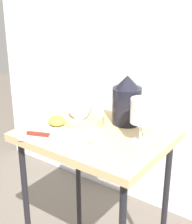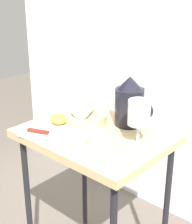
{
  "view_description": "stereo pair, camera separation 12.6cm",
  "coord_description": "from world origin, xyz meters",
  "px_view_note": "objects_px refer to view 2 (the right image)",
  "views": [
    {
      "loc": [
        0.68,
        -0.95,
        1.27
      ],
      "look_at": [
        0.0,
        0.0,
        0.8
      ],
      "focal_mm": 55.88,
      "sensor_mm": 36.0,
      "label": 1
    },
    {
      "loc": [
        0.78,
        -0.87,
        1.27
      ],
      "look_at": [
        0.0,
        0.0,
        0.8
      ],
      "focal_mm": 55.88,
      "sensor_mm": 36.0,
      "label": 2
    }
  ],
  "objects_px": {
    "basket_tray": "(85,118)",
    "wine_glass_upright": "(139,115)",
    "pitcher": "(129,106)",
    "apple_half_left": "(59,119)",
    "table": "(96,152)",
    "wine_glass_tipped_near": "(84,106)",
    "knife": "(49,133)"
  },
  "relations": [
    {
      "from": "table",
      "to": "basket_tray",
      "type": "relative_size",
      "value": 4.27
    },
    {
      "from": "basket_tray",
      "to": "wine_glass_tipped_near",
      "type": "relative_size",
      "value": 1.08
    },
    {
      "from": "basket_tray",
      "to": "wine_glass_tipped_near",
      "type": "bearing_deg",
      "value": -70.76
    },
    {
      "from": "table",
      "to": "apple_half_left",
      "type": "height_order",
      "value": "apple_half_left"
    },
    {
      "from": "wine_glass_tipped_near",
      "to": "knife",
      "type": "relative_size",
      "value": 0.68
    },
    {
      "from": "basket_tray",
      "to": "table",
      "type": "bearing_deg",
      "value": -24.16
    },
    {
      "from": "wine_glass_upright",
      "to": "wine_glass_tipped_near",
      "type": "relative_size",
      "value": 1.03
    },
    {
      "from": "basket_tray",
      "to": "wine_glass_tipped_near",
      "type": "height_order",
      "value": "wine_glass_tipped_near"
    },
    {
      "from": "basket_tray",
      "to": "wine_glass_tipped_near",
      "type": "xyz_separation_m",
      "value": [
        0.0,
        -0.01,
        0.05
      ]
    },
    {
      "from": "table",
      "to": "pitcher",
      "type": "relative_size",
      "value": 3.73
    },
    {
      "from": "wine_glass_upright",
      "to": "wine_glass_tipped_near",
      "type": "bearing_deg",
      "value": 177.43
    },
    {
      "from": "table",
      "to": "basket_tray",
      "type": "bearing_deg",
      "value": 155.84
    },
    {
      "from": "apple_half_left",
      "to": "wine_glass_tipped_near",
      "type": "bearing_deg",
      "value": 50.75
    },
    {
      "from": "table",
      "to": "basket_tray",
      "type": "height_order",
      "value": "basket_tray"
    },
    {
      "from": "basket_tray",
      "to": "wine_glass_upright",
      "type": "height_order",
      "value": "wine_glass_upright"
    },
    {
      "from": "table",
      "to": "pitcher",
      "type": "height_order",
      "value": "pitcher"
    },
    {
      "from": "table",
      "to": "pitcher",
      "type": "bearing_deg",
      "value": 70.67
    },
    {
      "from": "wine_glass_upright",
      "to": "wine_glass_tipped_near",
      "type": "height_order",
      "value": "wine_glass_upright"
    },
    {
      "from": "pitcher",
      "to": "wine_glass_tipped_near",
      "type": "height_order",
      "value": "pitcher"
    },
    {
      "from": "pitcher",
      "to": "apple_half_left",
      "type": "height_order",
      "value": "pitcher"
    },
    {
      "from": "table",
      "to": "wine_glass_tipped_near",
      "type": "height_order",
      "value": "wine_glass_tipped_near"
    },
    {
      "from": "pitcher",
      "to": "wine_glass_upright",
      "type": "bearing_deg",
      "value": -43.08
    },
    {
      "from": "wine_glass_upright",
      "to": "apple_half_left",
      "type": "distance_m",
      "value": 0.34
    },
    {
      "from": "apple_half_left",
      "to": "knife",
      "type": "distance_m",
      "value": 0.1
    },
    {
      "from": "pitcher",
      "to": "apple_half_left",
      "type": "relative_size",
      "value": 2.89
    },
    {
      "from": "pitcher",
      "to": "wine_glass_tipped_near",
      "type": "distance_m",
      "value": 0.17
    },
    {
      "from": "pitcher",
      "to": "wine_glass_upright",
      "type": "xyz_separation_m",
      "value": [
        0.13,
        -0.12,
        0.03
      ]
    },
    {
      "from": "wine_glass_tipped_near",
      "to": "pitcher",
      "type": "bearing_deg",
      "value": 37.44
    },
    {
      "from": "basket_tray",
      "to": "pitcher",
      "type": "height_order",
      "value": "pitcher"
    },
    {
      "from": "table",
      "to": "wine_glass_tipped_near",
      "type": "distance_m",
      "value": 0.18
    },
    {
      "from": "table",
      "to": "apple_half_left",
      "type": "relative_size",
      "value": 10.79
    },
    {
      "from": "basket_tray",
      "to": "wine_glass_tipped_near",
      "type": "distance_m",
      "value": 0.06
    }
  ]
}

